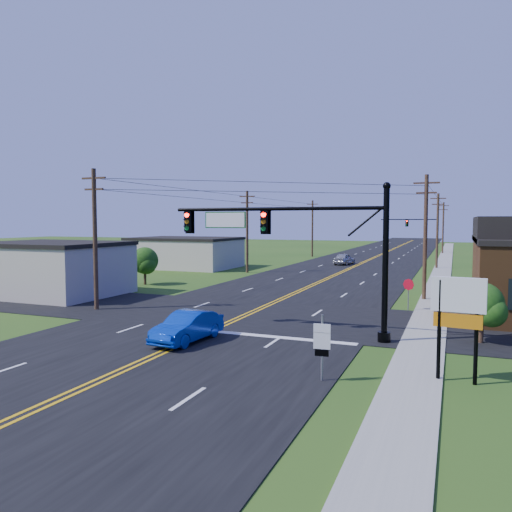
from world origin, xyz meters
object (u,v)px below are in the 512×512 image
at_px(blue_car, 188,327).
at_px(route_sign, 322,343).
at_px(signal_mast_far, 412,227).
at_px(stop_sign, 408,288).
at_px(signal_mast_main, 294,240).

bearing_deg(blue_car, route_sign, -19.44).
bearing_deg(route_sign, blue_car, 150.24).
bearing_deg(signal_mast_far, stop_sign, -85.75).
height_order(signal_mast_far, blue_car, signal_mast_far).
bearing_deg(signal_mast_far, blue_car, -93.22).
bearing_deg(stop_sign, signal_mast_far, 114.94).
distance_m(signal_mast_main, route_sign, 8.10).
bearing_deg(route_sign, signal_mast_far, 86.87).
bearing_deg(signal_mast_main, route_sign, -64.62).
distance_m(signal_mast_far, stop_sign, 63.27).
relative_size(signal_mast_main, signal_mast_far, 1.03).
bearing_deg(blue_car, signal_mast_far, 91.74).
distance_m(blue_car, route_sign, 8.04).
bearing_deg(stop_sign, blue_car, -105.20).
relative_size(signal_mast_far, route_sign, 4.56).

